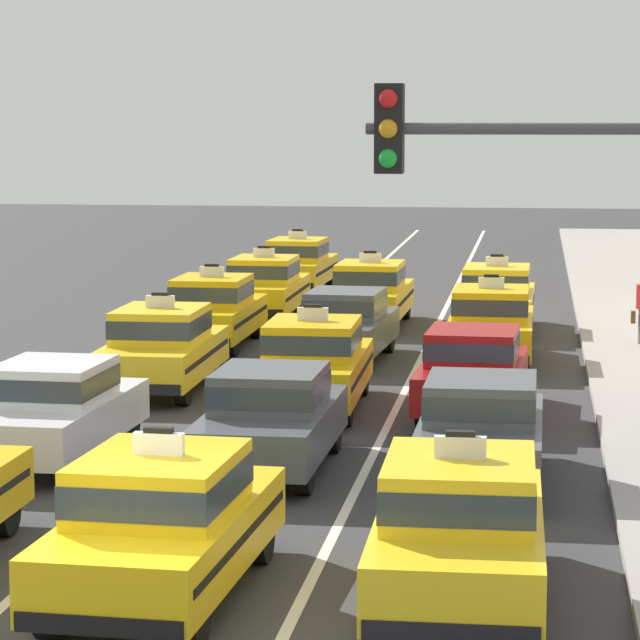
{
  "coord_description": "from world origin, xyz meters",
  "views": [
    {
      "loc": [
        4.1,
        -14.42,
        5.27
      ],
      "look_at": [
        -0.17,
        15.85,
        1.3
      ],
      "focal_mm": 86.36,
      "sensor_mm": 36.0,
      "label": 1
    }
  ],
  "objects_px": {
    "taxi_left_sixth": "(298,264)",
    "taxi_left_third": "(162,347)",
    "taxi_left_fourth": "(213,310)",
    "sedan_center_second": "(271,416)",
    "taxi_center_third": "(313,362)",
    "sedan_center_fourth": "(346,323)",
    "taxi_center_fifth": "(370,292)",
    "taxi_left_fifth": "(265,286)",
    "sedan_right_second": "(481,427)",
    "sedan_right_third": "(473,369)",
    "taxi_right_fifth": "(497,297)",
    "taxi_center_nearest": "(162,522)",
    "sedan_left_second": "(55,408)",
    "taxi_right_fourth": "(491,323)",
    "taxi_right_nearest": "(460,526)",
    "traffic_light_pole": "(581,293)"
  },
  "relations": [
    {
      "from": "taxi_center_fifth",
      "to": "sedan_right_second",
      "type": "bearing_deg",
      "value": -78.56
    },
    {
      "from": "taxi_left_fourth",
      "to": "taxi_center_fifth",
      "type": "distance_m",
      "value": 5.28
    },
    {
      "from": "taxi_left_sixth",
      "to": "taxi_right_fifth",
      "type": "distance_m",
      "value": 10.34
    },
    {
      "from": "sedan_center_second",
      "to": "traffic_light_pole",
      "type": "relative_size",
      "value": 0.77
    },
    {
      "from": "sedan_left_second",
      "to": "taxi_center_nearest",
      "type": "height_order",
      "value": "taxi_center_nearest"
    },
    {
      "from": "sedan_center_fourth",
      "to": "taxi_left_fifth",
      "type": "bearing_deg",
      "value": 113.53
    },
    {
      "from": "sedan_right_third",
      "to": "taxi_left_third",
      "type": "bearing_deg",
      "value": 164.75
    },
    {
      "from": "taxi_right_fifth",
      "to": "taxi_center_fifth",
      "type": "bearing_deg",
      "value": 169.98
    },
    {
      "from": "sedan_right_second",
      "to": "taxi_right_fifth",
      "type": "relative_size",
      "value": 0.94
    },
    {
      "from": "sedan_right_second",
      "to": "taxi_left_fourth",
      "type": "bearing_deg",
      "value": 117.43
    },
    {
      "from": "sedan_center_second",
      "to": "taxi_right_fourth",
      "type": "height_order",
      "value": "taxi_right_fourth"
    },
    {
      "from": "taxi_right_fourth",
      "to": "taxi_left_fifth",
      "type": "bearing_deg",
      "value": 132.21
    },
    {
      "from": "taxi_center_nearest",
      "to": "sedan_right_third",
      "type": "height_order",
      "value": "taxi_center_nearest"
    },
    {
      "from": "taxi_left_third",
      "to": "taxi_right_nearest",
      "type": "xyz_separation_m",
      "value": [
        6.45,
        -12.65,
        0.0
      ]
    },
    {
      "from": "sedan_right_third",
      "to": "taxi_center_fifth",
      "type": "bearing_deg",
      "value": 104.79
    },
    {
      "from": "taxi_left_sixth",
      "to": "taxi_center_fifth",
      "type": "bearing_deg",
      "value": -68.02
    },
    {
      "from": "taxi_left_third",
      "to": "taxi_right_fifth",
      "type": "xyz_separation_m",
      "value": [
        6.26,
        9.58,
        0.0
      ]
    },
    {
      "from": "sedan_left_second",
      "to": "sedan_right_second",
      "type": "relative_size",
      "value": 1.01
    },
    {
      "from": "sedan_center_fourth",
      "to": "taxi_center_fifth",
      "type": "relative_size",
      "value": 0.96
    },
    {
      "from": "sedan_left_second",
      "to": "taxi_left_sixth",
      "type": "height_order",
      "value": "taxi_left_sixth"
    },
    {
      "from": "sedan_center_fourth",
      "to": "taxi_center_fifth",
      "type": "distance_m",
      "value": 5.89
    },
    {
      "from": "sedan_left_second",
      "to": "taxi_right_fourth",
      "type": "height_order",
      "value": "taxi_right_fourth"
    },
    {
      "from": "sedan_center_second",
      "to": "sedan_right_third",
      "type": "bearing_deg",
      "value": 59.92
    },
    {
      "from": "taxi_left_fifth",
      "to": "taxi_center_third",
      "type": "bearing_deg",
      "value": -76.04
    },
    {
      "from": "taxi_center_nearest",
      "to": "taxi_right_fifth",
      "type": "relative_size",
      "value": 1.01
    },
    {
      "from": "taxi_right_fourth",
      "to": "taxi_right_fifth",
      "type": "distance_m",
      "value": 5.15
    },
    {
      "from": "taxi_left_fourth",
      "to": "taxi_left_sixth",
      "type": "distance_m",
      "value": 11.76
    },
    {
      "from": "taxi_left_third",
      "to": "taxi_center_nearest",
      "type": "xyz_separation_m",
      "value": [
        3.19,
        -12.92,
        0.0
      ]
    },
    {
      "from": "taxi_center_nearest",
      "to": "taxi_left_third",
      "type": "bearing_deg",
      "value": 103.88
    },
    {
      "from": "taxi_center_nearest",
      "to": "sedan_center_second",
      "type": "distance_m",
      "value": 6.36
    },
    {
      "from": "sedan_right_third",
      "to": "sedan_center_second",
      "type": "bearing_deg",
      "value": -120.08
    },
    {
      "from": "taxi_left_sixth",
      "to": "taxi_center_third",
      "type": "xyz_separation_m",
      "value": [
        3.28,
        -19.26,
        0.0
      ]
    },
    {
      "from": "sedan_right_second",
      "to": "sedan_right_third",
      "type": "bearing_deg",
      "value": 93.69
    },
    {
      "from": "sedan_center_fourth",
      "to": "taxi_right_nearest",
      "type": "xyz_separation_m",
      "value": [
        3.35,
        -16.91,
        0.03
      ]
    },
    {
      "from": "taxi_left_fifth",
      "to": "taxi_center_third",
      "type": "height_order",
      "value": "same"
    },
    {
      "from": "taxi_center_nearest",
      "to": "sedan_center_second",
      "type": "height_order",
      "value": "taxi_center_nearest"
    },
    {
      "from": "taxi_left_sixth",
      "to": "taxi_left_third",
      "type": "bearing_deg",
      "value": -89.8
    },
    {
      "from": "sedan_left_second",
      "to": "sedan_center_fourth",
      "type": "distance_m",
      "value": 11.12
    },
    {
      "from": "sedan_right_third",
      "to": "taxi_right_fourth",
      "type": "distance_m",
      "value": 6.11
    },
    {
      "from": "taxi_left_fourth",
      "to": "sedan_center_second",
      "type": "bearing_deg",
      "value": -74.19
    },
    {
      "from": "taxi_left_fifth",
      "to": "taxi_left_sixth",
      "type": "bearing_deg",
      "value": 90.82
    },
    {
      "from": "taxi_left_third",
      "to": "taxi_left_sixth",
      "type": "xyz_separation_m",
      "value": [
        -0.06,
        17.76,
        0.0
      ]
    },
    {
      "from": "sedan_center_fourth",
      "to": "sedan_center_second",
      "type": "bearing_deg",
      "value": -88.93
    },
    {
      "from": "taxi_center_nearest",
      "to": "taxi_center_third",
      "type": "distance_m",
      "value": 11.42
    },
    {
      "from": "taxi_right_nearest",
      "to": "taxi_left_fifth",
      "type": "bearing_deg",
      "value": 104.99
    },
    {
      "from": "sedan_center_second",
      "to": "taxi_center_fifth",
      "type": "height_order",
      "value": "taxi_center_fifth"
    },
    {
      "from": "sedan_right_second",
      "to": "sedan_right_third",
      "type": "height_order",
      "value": "same"
    },
    {
      "from": "taxi_left_fifth",
      "to": "taxi_right_fourth",
      "type": "relative_size",
      "value": 1.0
    },
    {
      "from": "sedan_right_third",
      "to": "taxi_right_fourth",
      "type": "relative_size",
      "value": 0.96
    },
    {
      "from": "sedan_center_second",
      "to": "sedan_right_third",
      "type": "xyz_separation_m",
      "value": [
        2.83,
        4.89,
        0.0
      ]
    }
  ]
}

